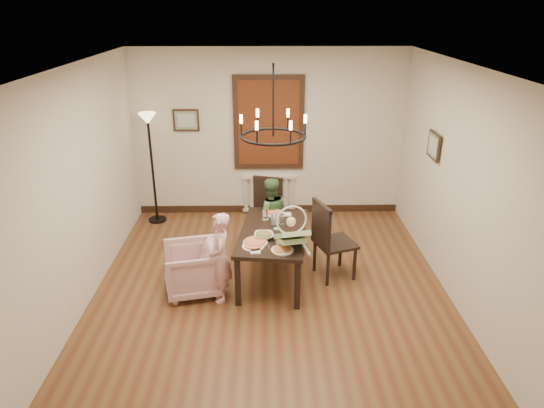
{
  "coord_description": "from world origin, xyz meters",
  "views": [
    {
      "loc": [
        -0.07,
        -5.38,
        3.44
      ],
      "look_at": [
        0.02,
        0.33,
        1.05
      ],
      "focal_mm": 32.0,
      "sensor_mm": 36.0,
      "label": 1
    }
  ],
  "objects_px": {
    "armchair": "(193,269)",
    "seated_man": "(270,221)",
    "dining_table": "(273,236)",
    "chair_right": "(335,239)",
    "chair_far": "(264,213)",
    "elderly_woman": "(220,265)",
    "baby_bouncer": "(292,233)",
    "drinking_glass": "(274,220)",
    "floor_lamp": "(153,170)"
  },
  "relations": [
    {
      "from": "armchair",
      "to": "drinking_glass",
      "type": "bearing_deg",
      "value": 102.81
    },
    {
      "from": "floor_lamp",
      "to": "baby_bouncer",
      "type": "bearing_deg",
      "value": -47.2
    },
    {
      "from": "chair_far",
      "to": "elderly_woman",
      "type": "distance_m",
      "value": 1.54
    },
    {
      "from": "armchair",
      "to": "seated_man",
      "type": "xyz_separation_m",
      "value": [
        0.98,
        1.08,
        0.15
      ]
    },
    {
      "from": "chair_far",
      "to": "floor_lamp",
      "type": "xyz_separation_m",
      "value": [
        -1.82,
        0.92,
        0.38
      ]
    },
    {
      "from": "baby_bouncer",
      "to": "chair_right",
      "type": "bearing_deg",
      "value": 27.1
    },
    {
      "from": "chair_far",
      "to": "chair_right",
      "type": "bearing_deg",
      "value": -28.5
    },
    {
      "from": "chair_far",
      "to": "armchair",
      "type": "bearing_deg",
      "value": -109.93
    },
    {
      "from": "chair_right",
      "to": "baby_bouncer",
      "type": "xyz_separation_m",
      "value": [
        -0.61,
        -0.49,
        0.33
      ]
    },
    {
      "from": "dining_table",
      "to": "drinking_glass",
      "type": "bearing_deg",
      "value": 91.95
    },
    {
      "from": "baby_bouncer",
      "to": "drinking_glass",
      "type": "distance_m",
      "value": 0.66
    },
    {
      "from": "armchair",
      "to": "seated_man",
      "type": "distance_m",
      "value": 1.47
    },
    {
      "from": "dining_table",
      "to": "armchair",
      "type": "bearing_deg",
      "value": -156.22
    },
    {
      "from": "chair_right",
      "to": "seated_man",
      "type": "relative_size",
      "value": 1.16
    },
    {
      "from": "chair_far",
      "to": "armchair",
      "type": "height_order",
      "value": "chair_far"
    },
    {
      "from": "elderly_woman",
      "to": "seated_man",
      "type": "xyz_separation_m",
      "value": [
        0.62,
        1.25,
        -0.0
      ]
    },
    {
      "from": "chair_far",
      "to": "elderly_woman",
      "type": "xyz_separation_m",
      "value": [
        -0.54,
        -1.44,
        -0.04
      ]
    },
    {
      "from": "chair_far",
      "to": "drinking_glass",
      "type": "xyz_separation_m",
      "value": [
        0.13,
        -0.78,
        0.25
      ]
    },
    {
      "from": "dining_table",
      "to": "drinking_glass",
      "type": "xyz_separation_m",
      "value": [
        0.01,
        0.17,
        0.16
      ]
    },
    {
      "from": "dining_table",
      "to": "armchair",
      "type": "height_order",
      "value": "dining_table"
    },
    {
      "from": "seated_man",
      "to": "dining_table",
      "type": "bearing_deg",
      "value": 81.05
    },
    {
      "from": "elderly_woman",
      "to": "drinking_glass",
      "type": "relative_size",
      "value": 6.27
    },
    {
      "from": "chair_right",
      "to": "elderly_woman",
      "type": "xyz_separation_m",
      "value": [
        -1.48,
        -0.53,
        -0.07
      ]
    },
    {
      "from": "chair_far",
      "to": "seated_man",
      "type": "height_order",
      "value": "chair_far"
    },
    {
      "from": "seated_man",
      "to": "floor_lamp",
      "type": "relative_size",
      "value": 0.53
    },
    {
      "from": "seated_man",
      "to": "drinking_glass",
      "type": "distance_m",
      "value": 0.67
    },
    {
      "from": "armchair",
      "to": "drinking_glass",
      "type": "height_order",
      "value": "drinking_glass"
    },
    {
      "from": "baby_bouncer",
      "to": "floor_lamp",
      "type": "bearing_deg",
      "value": 121.06
    },
    {
      "from": "chair_right",
      "to": "floor_lamp",
      "type": "relative_size",
      "value": 0.61
    },
    {
      "from": "elderly_woman",
      "to": "drinking_glass",
      "type": "distance_m",
      "value": 0.98
    },
    {
      "from": "dining_table",
      "to": "chair_right",
      "type": "relative_size",
      "value": 1.44
    },
    {
      "from": "chair_right",
      "to": "baby_bouncer",
      "type": "height_order",
      "value": "chair_right"
    },
    {
      "from": "seated_man",
      "to": "drinking_glass",
      "type": "relative_size",
      "value": 6.23
    },
    {
      "from": "armchair",
      "to": "dining_table",
      "type": "bearing_deg",
      "value": 94.8
    },
    {
      "from": "armchair",
      "to": "elderly_woman",
      "type": "distance_m",
      "value": 0.44
    },
    {
      "from": "chair_right",
      "to": "armchair",
      "type": "bearing_deg",
      "value": 81.03
    },
    {
      "from": "drinking_glass",
      "to": "chair_far",
      "type": "bearing_deg",
      "value": 99.24
    },
    {
      "from": "dining_table",
      "to": "baby_bouncer",
      "type": "bearing_deg",
      "value": -57.77
    },
    {
      "from": "dining_table",
      "to": "chair_right",
      "type": "distance_m",
      "value": 0.83
    },
    {
      "from": "armchair",
      "to": "drinking_glass",
      "type": "distance_m",
      "value": 1.23
    },
    {
      "from": "chair_far",
      "to": "floor_lamp",
      "type": "bearing_deg",
      "value": 169.05
    },
    {
      "from": "baby_bouncer",
      "to": "armchair",
      "type": "bearing_deg",
      "value": 161.9
    },
    {
      "from": "dining_table",
      "to": "chair_right",
      "type": "xyz_separation_m",
      "value": [
        0.82,
        0.04,
        -0.06
      ]
    },
    {
      "from": "chair_right",
      "to": "drinking_glass",
      "type": "distance_m",
      "value": 0.85
    },
    {
      "from": "armchair",
      "to": "floor_lamp",
      "type": "bearing_deg",
      "value": -169.4
    },
    {
      "from": "dining_table",
      "to": "chair_far",
      "type": "relative_size",
      "value": 1.52
    },
    {
      "from": "armchair",
      "to": "seated_man",
      "type": "bearing_deg",
      "value": 125.5
    },
    {
      "from": "elderly_woman",
      "to": "seated_man",
      "type": "relative_size",
      "value": 1.01
    },
    {
      "from": "chair_far",
      "to": "chair_right",
      "type": "relative_size",
      "value": 0.95
    },
    {
      "from": "elderly_woman",
      "to": "chair_far",
      "type": "bearing_deg",
      "value": 154.4
    }
  ]
}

